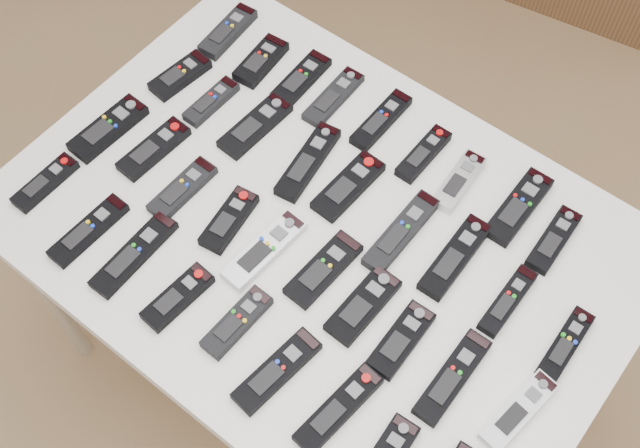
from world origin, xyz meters
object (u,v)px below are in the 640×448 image
Objects in this scene: remote_25 at (401,340)px; remote_29 at (89,230)px; remote_19 at (154,149)px; remote_17 at (565,344)px; remote_5 at (423,154)px; remote_22 at (264,250)px; remote_8 at (554,240)px; remote_10 at (211,102)px; remote_24 at (363,305)px; remote_2 at (301,79)px; remote_27 at (519,411)px; remote_30 at (134,254)px; remote_12 at (308,162)px; remote_31 at (178,297)px; remote_33 at (277,371)px; remote_18 at (108,128)px; remote_32 at (237,322)px; remote_13 at (348,186)px; remote_6 at (459,181)px; remote_26 at (452,377)px; table at (320,243)px; remote_1 at (261,61)px; remote_11 at (255,126)px; remote_16 at (508,301)px; remote_3 at (333,97)px; remote_4 at (381,120)px; remote_28 at (45,183)px; remote_21 at (229,220)px; remote_0 at (228,31)px; remote_9 at (180,75)px; remote_15 at (455,257)px; remote_23 at (324,269)px.

remote_29 is at bearing -164.25° from remote_25.
remote_17 is at bearing 12.11° from remote_19.
remote_5 reaches higher than remote_22.
remote_10 is (-0.77, -0.16, 0.00)m from remote_8.
remote_2 is at bearing 142.10° from remote_24.
remote_17 is 0.60m from remote_22.
remote_27 is at bearing 2.71° from remote_25.
remote_29 is at bearing -125.95° from remote_5.
remote_2 and remote_30 have the same top height.
remote_12 is 0.40m from remote_31.
remote_25 and remote_33 have the same top height.
remote_32 is (0.52, -0.17, -0.00)m from remote_18.
remote_5 is 0.74× the size of remote_30.
remote_6 is at bearing 43.03° from remote_13.
remote_26 and remote_27 have the same top height.
remote_1 is (-0.38, 0.26, 0.07)m from table.
remote_26 is (0.21, -0.01, -0.00)m from remote_24.
remote_1 is at bearing 129.07° from remote_11.
remote_16 and remote_33 have the same top height.
remote_3 is at bearing 135.45° from remote_24.
remote_8 is 0.79× the size of remote_12.
remote_4 is 0.59m from remote_31.
remote_28 is at bearing -169.22° from remote_25.
remote_8 and remote_26 have the same top height.
remote_21 is (0.36, -0.01, -0.00)m from remote_18.
remote_0 reaches higher than remote_10.
remote_8 is at bearing -3.44° from remote_2.
table is 8.05× the size of remote_32.
remote_31 is at bearing -8.18° from remote_30.
remote_0 is 1.01× the size of remote_24.
remote_9 is 0.92× the size of remote_17.
remote_15 and remote_21 have the same top height.
remote_8 is 0.93× the size of remote_19.
remote_6 reaches higher than remote_29.
remote_4 is at bearing 31.28° from remote_10.
remote_12 reaches higher than table.
remote_12 reaches higher than remote_27.
remote_15 is 0.13m from remote_16.
remote_33 is at bearing -66.28° from table.
remote_9 is 0.23m from remote_11.
remote_1 is 0.65m from remote_24.
remote_17 and remote_23 have the same top height.
remote_6 and remote_31 have the same top height.
remote_17 is (0.63, -0.03, -0.00)m from remote_12.
remote_12 is 0.23m from remote_22.
remote_15 is at bearing 2.13° from remote_11.
remote_21 is at bearing 24.99° from remote_28.
remote_25 is at bearing -37.13° from remote_12.
remote_15 reaches higher than remote_13.
remote_33 is at bearing -117.53° from remote_8.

